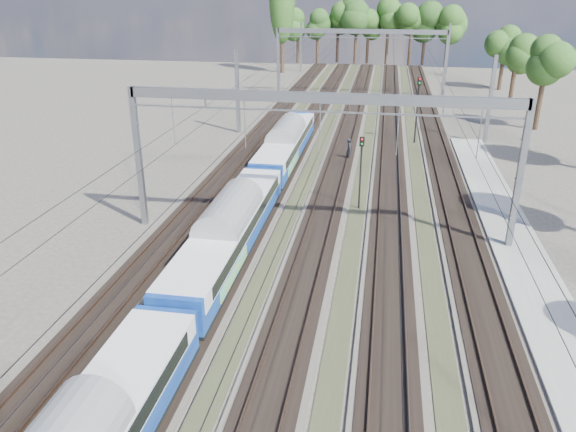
% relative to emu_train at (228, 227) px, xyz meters
% --- Properties ---
extents(track_bed, '(21.00, 130.00, 0.34)m').
position_rel_emu_train_xyz_m(track_bed, '(4.50, 19.59, -2.17)').
color(track_bed, '#47423A').
rests_on(track_bed, ground).
extents(platform, '(3.00, 70.00, 0.30)m').
position_rel_emu_train_xyz_m(platform, '(16.50, -5.41, -2.12)').
color(platform, gray).
rests_on(platform, ground).
extents(catenary, '(25.65, 130.00, 9.00)m').
position_rel_emu_train_xyz_m(catenary, '(4.83, 27.27, 4.13)').
color(catenary, slate).
rests_on(catenary, ground).
extents(tree_belt, '(39.35, 99.98, 11.94)m').
position_rel_emu_train_xyz_m(tree_belt, '(11.54, 65.39, 5.88)').
color(tree_belt, black).
rests_on(tree_belt, ground).
extents(poplar, '(4.40, 4.40, 19.04)m').
position_rel_emu_train_xyz_m(poplar, '(-10.00, 72.59, 9.62)').
color(poplar, black).
rests_on(poplar, ground).
extents(emu_train, '(2.63, 55.82, 3.85)m').
position_rel_emu_train_xyz_m(emu_train, '(0.00, 0.00, 0.00)').
color(emu_train, black).
rests_on(emu_train, ground).
extents(worker, '(0.59, 0.79, 1.98)m').
position_rel_emu_train_xyz_m(worker, '(5.31, 21.33, -1.28)').
color(worker, black).
rests_on(worker, ground).
extents(signal_near, '(0.35, 0.32, 5.22)m').
position_rel_emu_train_xyz_m(signal_near, '(6.83, 9.58, 1.03)').
color(signal_near, black).
rests_on(signal_near, ground).
extents(signal_far, '(0.41, 0.38, 6.49)m').
position_rel_emu_train_xyz_m(signal_far, '(11.36, 28.22, 1.84)').
color(signal_far, black).
rests_on(signal_far, ground).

